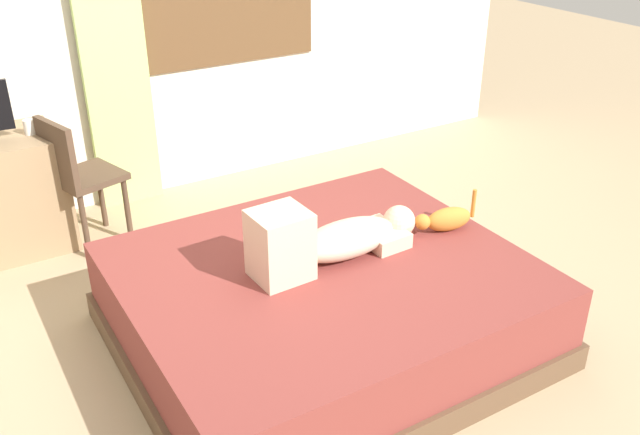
% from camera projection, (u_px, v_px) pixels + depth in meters
% --- Properties ---
extents(ground_plane, '(16.00, 16.00, 0.00)m').
position_uv_depth(ground_plane, '(311.00, 350.00, 3.55)').
color(ground_plane, tan).
extents(bed, '(1.96, 1.72, 0.46)m').
position_uv_depth(bed, '(324.00, 305.00, 3.52)').
color(bed, brown).
rests_on(bed, ground).
extents(person_lying, '(0.94, 0.29, 0.34)m').
position_uv_depth(person_lying, '(330.00, 239.00, 3.41)').
color(person_lying, '#CCB299').
rests_on(person_lying, bed).
extents(cat, '(0.35, 0.15, 0.21)m').
position_uv_depth(cat, '(445.00, 219.00, 3.70)').
color(cat, '#C67A2D').
rests_on(cat, bed).
extents(cup, '(0.07, 0.07, 0.09)m').
position_uv_depth(cup, '(29.00, 127.00, 4.20)').
color(cup, white).
rests_on(cup, desk).
extents(chair_by_desk, '(0.47, 0.47, 0.86)m').
position_uv_depth(chair_by_desk, '(76.00, 173.00, 4.28)').
color(chair_by_desk, '#4C3828').
rests_on(chair_by_desk, ground).
extents(curtain_left, '(0.44, 0.06, 2.37)m').
position_uv_depth(curtain_left, '(111.00, 37.00, 4.56)').
color(curtain_left, '#ADCC75').
rests_on(curtain_left, ground).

